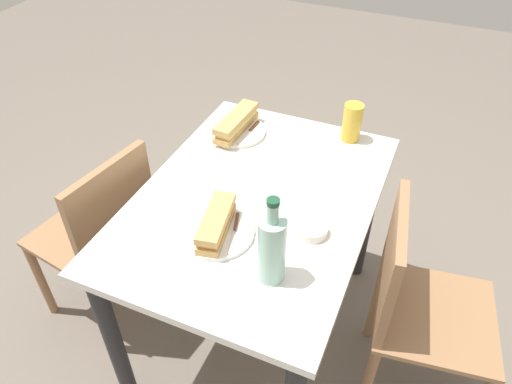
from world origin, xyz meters
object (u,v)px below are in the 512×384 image
object	(u,v)px
plate_far	(217,233)
beer_glass	(352,122)
water_bottle	(272,248)
olive_bowl	(312,230)
chair_near	(103,233)
plate_near	(237,131)
baguette_sandwich_near	(236,123)
chair_far	(413,302)
dining_table	(256,223)
baguette_sandwich_far	(216,223)
knife_far	(234,230)
knife_near	(250,131)

from	to	relation	value
plate_far	beer_glass	bearing A→B (deg)	160.44
water_bottle	olive_bowl	world-z (taller)	water_bottle
chair_near	plate_near	size ratio (longest dim) A/B	3.63
baguette_sandwich_near	water_bottle	bearing A→B (deg)	32.51
chair_far	plate_far	distance (m)	0.71
chair_far	olive_bowl	distance (m)	0.46
water_bottle	beer_glass	xyz separation A→B (m)	(-0.77, 0.03, -0.04)
dining_table	plate_near	bearing A→B (deg)	-145.54
baguette_sandwich_far	knife_far	xyz separation A→B (m)	(-0.02, 0.05, -0.03)
baguette_sandwich_far	water_bottle	world-z (taller)	water_bottle
baguette_sandwich_far	water_bottle	distance (m)	0.24
chair_near	water_bottle	xyz separation A→B (m)	(0.15, 0.76, 0.38)
water_bottle	beer_glass	distance (m)	0.77
dining_table	knife_near	size ratio (longest dim) A/B	6.00
knife_near	beer_glass	size ratio (longest dim) A/B	1.18
baguette_sandwich_near	baguette_sandwich_far	xyz separation A→B (m)	(0.55, 0.19, -0.00)
baguette_sandwich_near	knife_near	xyz separation A→B (m)	(-0.01, 0.05, -0.03)
dining_table	water_bottle	xyz separation A→B (m)	(0.30, 0.18, 0.24)
baguette_sandwich_far	knife_far	bearing A→B (deg)	113.53
plate_near	knife_far	distance (m)	0.57
chair_near	plate_far	world-z (taller)	chair_near
plate_near	knife_far	bearing A→B (deg)	24.10
baguette_sandwich_near	chair_near	bearing A→B (deg)	-36.35
baguette_sandwich_near	knife_far	distance (m)	0.58
dining_table	knife_near	xyz separation A→B (m)	(-0.34, -0.17, 0.14)
plate_near	water_bottle	bearing A→B (deg)	32.51
beer_glass	olive_bowl	size ratio (longest dim) A/B	1.51
plate_near	olive_bowl	world-z (taller)	olive_bowl
beer_glass	knife_far	bearing A→B (deg)	-16.39
water_bottle	beer_glass	world-z (taller)	water_bottle
plate_near	chair_far	bearing A→B (deg)	67.11
baguette_sandwich_near	plate_far	world-z (taller)	baguette_sandwich_near
plate_far	beer_glass	size ratio (longest dim) A/B	1.54
dining_table	chair_near	size ratio (longest dim) A/B	1.28
baguette_sandwich_near	olive_bowl	xyz separation A→B (m)	(0.42, 0.46, -0.03)
chair_near	knife_far	xyz separation A→B (m)	(0.04, 0.59, 0.28)
baguette_sandwich_near	beer_glass	size ratio (longest dim) A/B	1.72
plate_far	water_bottle	size ratio (longest dim) A/B	0.81
chair_near	knife_far	distance (m)	0.66
chair_near	knife_near	bearing A→B (deg)	140.28
olive_bowl	dining_table	bearing A→B (deg)	-111.91
baguette_sandwich_near	plate_far	xyz separation A→B (m)	(0.55, 0.19, -0.04)
plate_far	plate_near	bearing A→B (deg)	-161.12
baguette_sandwich_near	water_bottle	xyz separation A→B (m)	(0.63, 0.40, 0.07)
chair_near	beer_glass	world-z (taller)	beer_glass
plate_far	olive_bowl	size ratio (longest dim) A/B	2.32
plate_near	knife_far	size ratio (longest dim) A/B	1.34
knife_far	olive_bowl	xyz separation A→B (m)	(-0.10, 0.22, -0.00)
dining_table	olive_bowl	world-z (taller)	olive_bowl
plate_near	plate_far	world-z (taller)	same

